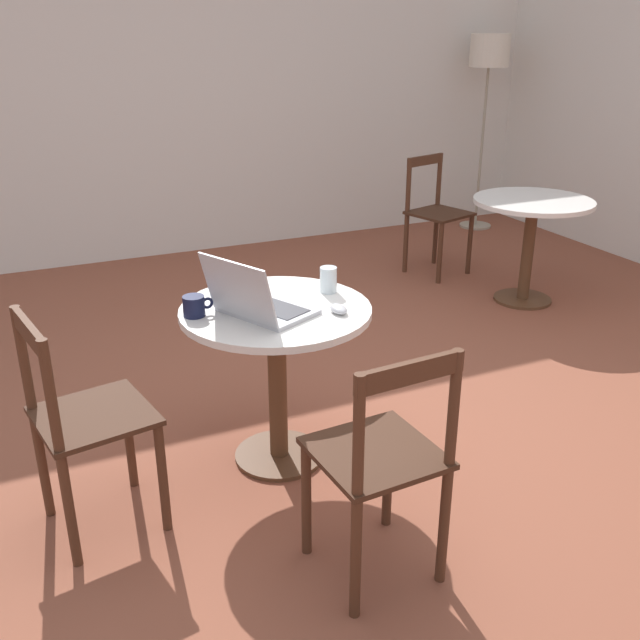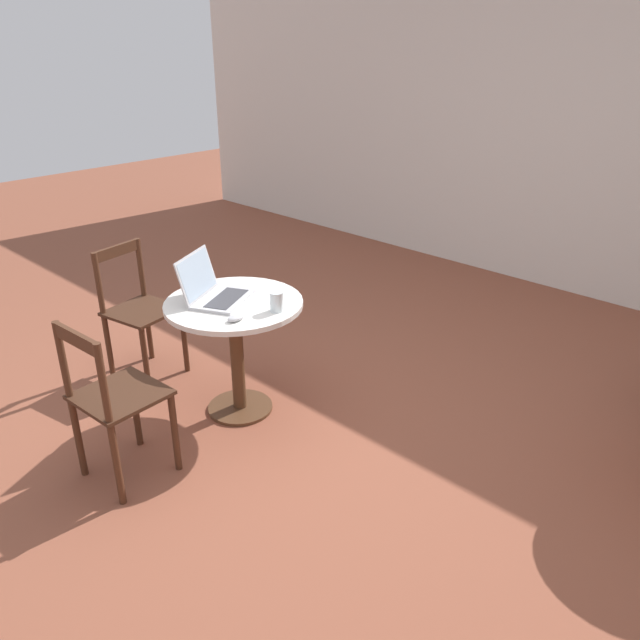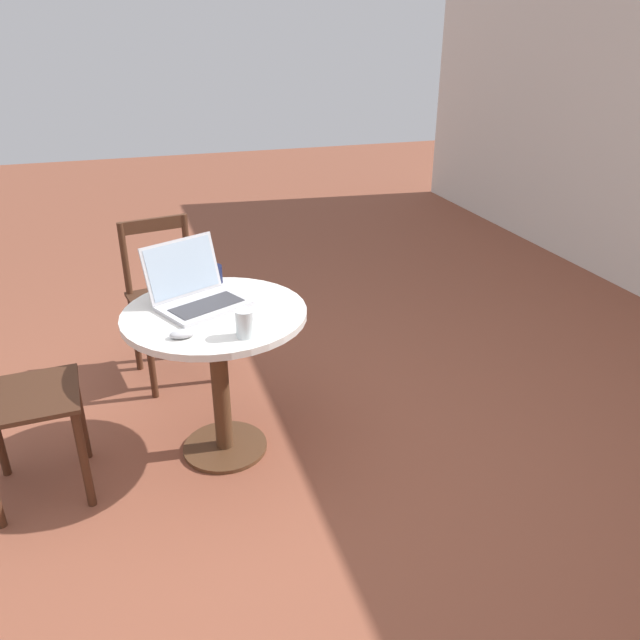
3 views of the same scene
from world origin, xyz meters
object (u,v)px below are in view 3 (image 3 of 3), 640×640
at_px(laptop, 197,293).
at_px(drinking_glass, 245,323).
at_px(chair_near_left, 167,300).
at_px(chair_near_front, 17,402).
at_px(mouse, 182,334).
at_px(mug, 213,274).
at_px(cafe_table_near, 217,343).

bearing_deg(laptop, drinking_glass, 20.32).
xyz_separation_m(laptop, drinking_glass, (0.37, 0.14, 0.00)).
bearing_deg(chair_near_left, chair_near_front, -38.04).
xyz_separation_m(mouse, drinking_glass, (0.06, 0.24, 0.04)).
relative_size(mug, drinking_glass, 1.11).
bearing_deg(mouse, mug, 158.85).
relative_size(chair_near_left, mug, 7.17).
relative_size(chair_near_left, mouse, 8.78).
distance_m(mug, drinking_glass, 0.60).
bearing_deg(laptop, chair_near_left, -172.76).
bearing_deg(mouse, drinking_glass, 74.61).
relative_size(laptop, mouse, 4.57).
height_order(chair_near_front, laptop, laptop).
xyz_separation_m(mouse, mug, (-0.53, 0.21, 0.03)).
relative_size(cafe_table_near, chair_near_left, 0.90).
relative_size(cafe_table_near, chair_near_front, 0.90).
bearing_deg(cafe_table_near, chair_near_front, -86.50).
distance_m(mouse, mug, 0.57).
relative_size(chair_near_front, mouse, 8.78).
bearing_deg(mouse, chair_near_left, 179.49).
bearing_deg(mouse, cafe_table_near, 143.10).
distance_m(laptop, drinking_glass, 0.39).
bearing_deg(mug, mouse, -21.15).
bearing_deg(mug, laptop, -24.73).
xyz_separation_m(chair_near_left, laptop, (0.71, 0.09, 0.32)).
height_order(chair_near_left, drinking_glass, chair_near_left).
relative_size(laptop, drinking_glass, 4.13).
relative_size(cafe_table_near, mouse, 7.87).
height_order(mug, drinking_glass, drinking_glass).
distance_m(cafe_table_near, laptop, 0.23).
height_order(mouse, drinking_glass, drinking_glass).
relative_size(chair_near_front, chair_near_left, 1.00).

